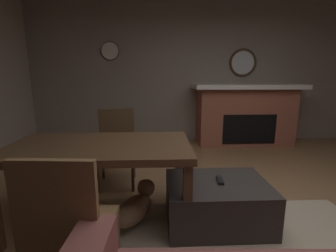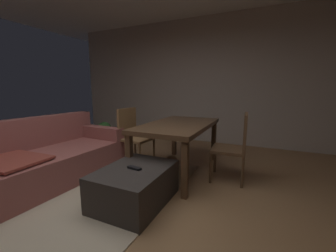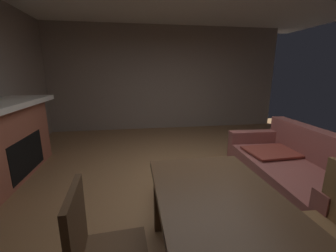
# 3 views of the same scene
# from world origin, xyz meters

# --- Properties ---
(floor) EXTENTS (8.45, 8.45, 0.00)m
(floor) POSITION_xyz_m (0.00, 0.00, 0.00)
(floor) COLOR olive
(wall_right_window_side) EXTENTS (0.12, 6.70, 2.84)m
(wall_right_window_side) POSITION_xyz_m (3.52, 0.00, 1.42)
(wall_right_window_side) COLOR #B2A59B
(wall_right_window_side) RESTS_ON ground
(area_rug) EXTENTS (2.60, 2.00, 0.01)m
(area_rug) POSITION_xyz_m (0.44, 0.50, 0.01)
(area_rug) COLOR tan
(area_rug) RESTS_ON ground
(couch) EXTENTS (2.12, 1.06, 0.85)m
(couch) POSITION_xyz_m (0.36, 1.24, 0.30)
(couch) COLOR #8C4C47
(couch) RESTS_ON ground
(ottoman_coffee_table) EXTENTS (0.90, 0.67, 0.40)m
(ottoman_coffee_table) POSITION_xyz_m (0.44, -0.18, 0.20)
(ottoman_coffee_table) COLOR #2D2826
(ottoman_coffee_table) RESTS_ON ground
(tv_remote) EXTENTS (0.07, 0.16, 0.02)m
(tv_remote) POSITION_xyz_m (0.42, -0.19, 0.41)
(tv_remote) COLOR black
(tv_remote) RESTS_ON ottoman_coffee_table
(dining_table) EXTENTS (1.58, 0.87, 0.74)m
(dining_table) POSITION_xyz_m (1.48, -0.27, 0.66)
(dining_table) COLOR #513823
(dining_table) RESTS_ON ground
(dining_chair_north) EXTENTS (0.47, 0.47, 0.93)m
(dining_chair_north) POSITION_xyz_m (1.49, 0.56, 0.52)
(dining_chair_north) COLOR brown
(dining_chair_north) RESTS_ON ground
(dining_chair_south) EXTENTS (0.47, 0.47, 0.93)m
(dining_chair_south) POSITION_xyz_m (1.49, -1.10, 0.52)
(dining_chair_south) COLOR #513823
(dining_chair_south) RESTS_ON ground
(potted_plant) EXTENTS (0.33, 0.33, 0.52)m
(potted_plant) POSITION_xyz_m (2.22, 1.81, 0.30)
(potted_plant) COLOR brown
(potted_plant) RESTS_ON ground
(small_dog) EXTENTS (0.42, 0.52, 0.32)m
(small_dog) POSITION_xyz_m (1.18, -0.17, 0.18)
(small_dog) COLOR #8C6B4C
(small_dog) RESTS_ON ground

